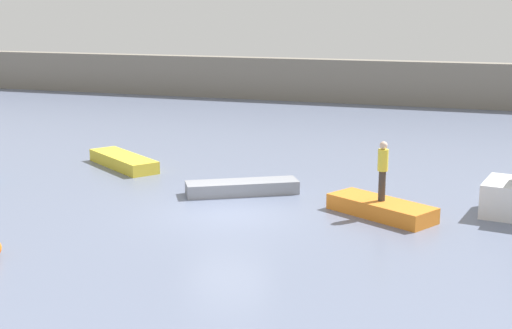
{
  "coord_description": "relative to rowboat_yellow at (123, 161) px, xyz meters",
  "views": [
    {
      "loc": [
        7.75,
        -20.02,
        6.37
      ],
      "look_at": [
        -0.43,
        3.95,
        0.7
      ],
      "focal_mm": 49.7,
      "sensor_mm": 36.0,
      "label": 1
    }
  ],
  "objects": [
    {
      "name": "ground_plane",
      "position": [
        6.39,
        -4.73,
        -0.24
      ],
      "size": [
        120.0,
        120.0,
        0.0
      ],
      "primitive_type": "plane",
      "color": "slate"
    },
    {
      "name": "rowboat_grey",
      "position": [
        5.99,
        -2.4,
        -0.02
      ],
      "size": [
        3.86,
        2.8,
        0.45
      ],
      "primitive_type": "cube",
      "rotation": [
        0.0,
        0.0,
        0.52
      ],
      "color": "gray",
      "rests_on": "ground_plane"
    },
    {
      "name": "rowboat_orange",
      "position": [
        10.99,
        -3.51,
        0.0
      ],
      "size": [
        3.61,
        2.75,
        0.49
      ],
      "primitive_type": "cube",
      "rotation": [
        0.0,
        0.0,
        -0.5
      ],
      "color": "orange",
      "rests_on": "ground_plane"
    },
    {
      "name": "embankment_wall",
      "position": [
        6.39,
        22.33,
        1.2
      ],
      "size": [
        80.0,
        1.2,
        2.88
      ],
      "primitive_type": "cube",
      "color": "gray",
      "rests_on": "ground_plane"
    },
    {
      "name": "rowboat_yellow",
      "position": [
        0.0,
        0.0,
        0.0
      ],
      "size": [
        3.94,
        3.21,
        0.49
      ],
      "primitive_type": "cube",
      "rotation": [
        0.0,
        0.0,
        -0.6
      ],
      "color": "gold",
      "rests_on": "ground_plane"
    },
    {
      "name": "person_yellow_shirt",
      "position": [
        10.99,
        -3.51,
        1.3
      ],
      "size": [
        0.32,
        0.32,
        1.87
      ],
      "color": "#38332D",
      "rests_on": "rowboat_orange"
    }
  ]
}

